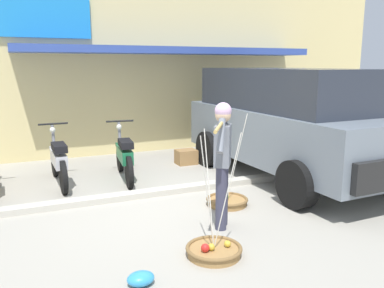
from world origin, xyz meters
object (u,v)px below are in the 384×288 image
(motorcycle_third_in_row, at_px, (124,156))
(parked_truck, at_px, (287,120))
(fruit_basket_left_side, at_px, (214,250))
(plastic_litter_bag, at_px, (141,279))
(fruit_vendor, at_px, (222,157))
(motorcycle_second_in_row, at_px, (58,161))
(wooden_crate, at_px, (186,157))
(fruit_basket_right_side, at_px, (227,200))

(motorcycle_third_in_row, bearing_deg, parked_truck, -20.38)
(motorcycle_third_in_row, bearing_deg, fruit_basket_left_side, -87.69)
(parked_truck, xyz_separation_m, plastic_litter_bag, (-3.74, -2.70, -1.06))
(fruit_basket_left_side, bearing_deg, motorcycle_third_in_row, 92.31)
(fruit_vendor, relative_size, motorcycle_second_in_row, 0.93)
(wooden_crate, bearing_deg, fruit_vendor, -105.16)
(motorcycle_second_in_row, distance_m, motorcycle_third_in_row, 1.19)
(fruit_vendor, distance_m, parked_truck, 2.86)
(fruit_vendor, relative_size, fruit_basket_left_side, 1.17)
(fruit_vendor, distance_m, wooden_crate, 3.68)
(fruit_vendor, bearing_deg, fruit_basket_right_side, 56.80)
(plastic_litter_bag, bearing_deg, fruit_basket_right_side, 42.10)
(fruit_basket_left_side, height_order, motorcycle_third_in_row, fruit_basket_left_side)
(fruit_basket_left_side, height_order, parked_truck, parked_truck)
(fruit_vendor, distance_m, motorcycle_second_in_row, 3.48)
(fruit_basket_left_side, distance_m, fruit_basket_right_side, 1.75)
(fruit_vendor, height_order, plastic_litter_bag, fruit_vendor)
(fruit_basket_right_side, bearing_deg, wooden_crate, 80.48)
(fruit_basket_left_side, relative_size, plastic_litter_bag, 5.18)
(fruit_vendor, relative_size, wooden_crate, 3.85)
(fruit_basket_right_side, bearing_deg, motorcycle_second_in_row, 136.34)
(fruit_vendor, height_order, fruit_basket_right_side, fruit_vendor)
(wooden_crate, bearing_deg, fruit_basket_left_side, -108.74)
(fruit_basket_right_side, xyz_separation_m, wooden_crate, (0.46, 2.73, 0.09))
(motorcycle_second_in_row, relative_size, parked_truck, 0.38)
(fruit_basket_left_side, xyz_separation_m, motorcycle_third_in_row, (-0.14, 3.52, 0.38))
(fruit_basket_right_side, distance_m, motorcycle_second_in_row, 3.19)
(fruit_basket_right_side, distance_m, plastic_litter_bag, 2.59)
(motorcycle_third_in_row, distance_m, parked_truck, 3.19)
(parked_truck, bearing_deg, motorcycle_third_in_row, 159.62)
(fruit_vendor, relative_size, fruit_basket_right_side, 1.17)
(fruit_vendor, xyz_separation_m, plastic_litter_bag, (-1.44, -1.00, -0.91))
(motorcycle_third_in_row, distance_m, plastic_litter_bag, 3.89)
(parked_truck, bearing_deg, plastic_litter_bag, -144.16)
(plastic_litter_bag, xyz_separation_m, wooden_crate, (2.38, 4.46, 0.09))
(fruit_basket_right_side, relative_size, plastic_litter_bag, 5.18)
(fruit_vendor, xyz_separation_m, motorcycle_third_in_row, (-0.63, 2.79, -0.53))
(fruit_basket_left_side, relative_size, motorcycle_third_in_row, 0.80)
(motorcycle_second_in_row, height_order, motorcycle_third_in_row, same)
(motorcycle_second_in_row, bearing_deg, plastic_litter_bag, -84.55)
(parked_truck, bearing_deg, wooden_crate, 127.75)
(motorcycle_second_in_row, xyz_separation_m, parked_truck, (4.11, -1.22, 0.68))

